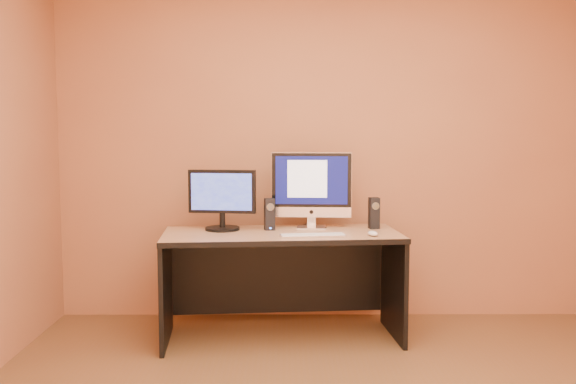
% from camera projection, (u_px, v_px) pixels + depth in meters
% --- Properties ---
extents(walls, '(4.00, 4.00, 2.60)m').
position_uv_depth(walls, '(350.00, 159.00, 2.85)').
color(walls, '#A56842').
rests_on(walls, ground).
extents(desk, '(1.64, 0.83, 0.74)m').
position_uv_depth(desk, '(282.00, 286.00, 4.36)').
color(desk, tan).
rests_on(desk, ground).
extents(imac, '(0.58, 0.25, 0.55)m').
position_uv_depth(imac, '(311.00, 189.00, 4.50)').
color(imac, silver).
rests_on(imac, desk).
extents(second_monitor, '(0.50, 0.30, 0.42)m').
position_uv_depth(second_monitor, '(222.00, 200.00, 4.42)').
color(second_monitor, black).
rests_on(second_monitor, desk).
extents(speaker_left, '(0.08, 0.08, 0.22)m').
position_uv_depth(speaker_left, '(269.00, 214.00, 4.43)').
color(speaker_left, black).
rests_on(speaker_left, desk).
extents(speaker_right, '(0.08, 0.08, 0.22)m').
position_uv_depth(speaker_right, '(374.00, 213.00, 4.49)').
color(speaker_right, black).
rests_on(speaker_right, desk).
extents(keyboard, '(0.44, 0.17, 0.02)m').
position_uv_depth(keyboard, '(313.00, 235.00, 4.16)').
color(keyboard, silver).
rests_on(keyboard, desk).
extents(mouse, '(0.08, 0.11, 0.04)m').
position_uv_depth(mouse, '(373.00, 233.00, 4.18)').
color(mouse, white).
rests_on(mouse, desk).
extents(cable_a, '(0.12, 0.19, 0.01)m').
position_uv_depth(cable_a, '(318.00, 226.00, 4.61)').
color(cable_a, black).
rests_on(cable_a, desk).
extents(cable_b, '(0.08, 0.17, 0.01)m').
position_uv_depth(cable_b, '(303.00, 225.00, 4.63)').
color(cable_b, black).
rests_on(cable_b, desk).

